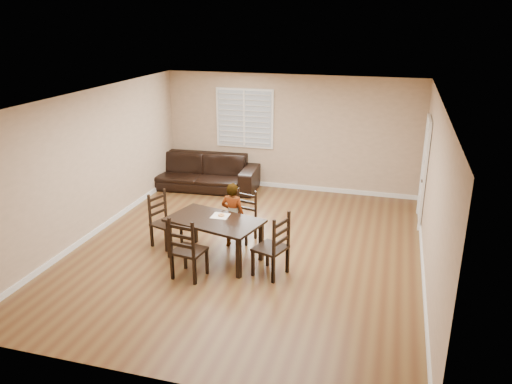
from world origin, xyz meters
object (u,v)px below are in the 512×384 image
chair_right (277,249)px  child (233,215)px  chair_far (185,253)px  chair_left (161,221)px  chair_near (245,217)px  donut (221,215)px  dining_table (215,224)px  sofa (201,172)px

chair_right → child: (-1.01, 0.86, 0.12)m
chair_far → chair_left: bearing=-41.0°
chair_near → chair_left: 1.54m
chair_left → chair_far: bearing=-120.5°
chair_near → donut: chair_near is taller
dining_table → donut: bearing=83.7°
sofa → chair_right: bearing=-56.7°
chair_near → chair_left: chair_left is taller
chair_right → chair_far: bearing=-50.0°
chair_near → sofa: size_ratio=0.34×
chair_near → donut: (-0.18, -0.79, 0.33)m
chair_far → donut: (0.26, 0.98, 0.28)m
child → sofa: 3.39m
chair_right → donut: size_ratio=9.46×
dining_table → child: 0.56m
chair_near → chair_far: size_ratio=0.89×
chair_right → child: size_ratio=0.88×
donut → sofa: size_ratio=0.04×
sofa → chair_near: bearing=-56.2°
chair_right → sofa: chair_right is taller
chair_far → sofa: size_ratio=0.38×
chair_far → chair_near: bearing=-95.4°
chair_near → chair_far: chair_far is taller
child → chair_near: bearing=-98.2°
child → chair_far: bearing=82.1°
child → donut: child is taller
dining_table → chair_left: 1.20m
chair_right → donut: (-1.09, 0.48, 0.27)m
dining_table → chair_near: bearing=90.1°
dining_table → chair_right: (1.16, -0.31, -0.15)m
chair_near → chair_right: chair_right is taller
donut → chair_right: bearing=-23.5°
dining_table → sofa: (-1.64, 3.43, -0.24)m
chair_near → sofa: (-1.88, 2.47, -0.02)m
chair_left → child: (1.29, 0.24, 0.16)m
chair_near → dining_table: bearing=-91.0°
child → donut: bearing=84.4°
chair_far → child: bearing=-95.3°
chair_near → sofa: chair_near is taller
dining_table → chair_right: chair_right is taller
chair_near → chair_right: (0.91, -1.27, 0.06)m
chair_left → chair_right: (2.30, -0.62, 0.04)m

